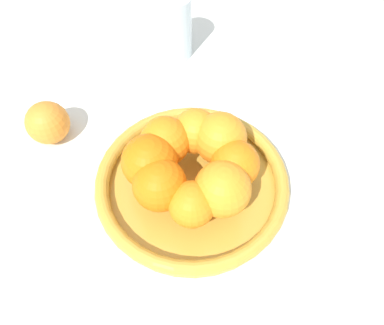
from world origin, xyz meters
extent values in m
plane|color=silver|center=(0.00, 0.00, 0.00)|extent=(4.00, 4.00, 0.00)
cylinder|color=gold|center=(0.00, 0.00, 0.01)|extent=(0.29, 0.29, 0.01)
torus|color=gold|center=(0.00, 0.00, 0.02)|extent=(0.30, 0.30, 0.02)
sphere|color=orange|center=(-0.01, -0.06, 0.07)|extent=(0.08, 0.08, 0.08)
sphere|color=orange|center=(0.03, -0.05, 0.07)|extent=(0.07, 0.07, 0.07)
sphere|color=orange|center=(0.05, -0.01, 0.07)|extent=(0.08, 0.08, 0.08)
sphere|color=orange|center=(0.05, 0.03, 0.07)|extent=(0.08, 0.08, 0.08)
sphere|color=orange|center=(0.02, 0.06, 0.07)|extent=(0.08, 0.08, 0.08)
sphere|color=orange|center=(-0.03, 0.06, 0.07)|extent=(0.07, 0.07, 0.07)
sphere|color=orange|center=(-0.06, 0.02, 0.07)|extent=(0.08, 0.08, 0.08)
sphere|color=orange|center=(-0.05, -0.03, 0.07)|extent=(0.07, 0.07, 0.07)
sphere|color=orange|center=(0.26, 0.04, 0.04)|extent=(0.07, 0.07, 0.07)
cylinder|color=silver|center=(0.21, -0.26, 0.06)|extent=(0.07, 0.07, 0.13)
camera|label=1|loc=(-0.16, 0.26, 0.51)|focal=35.00mm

